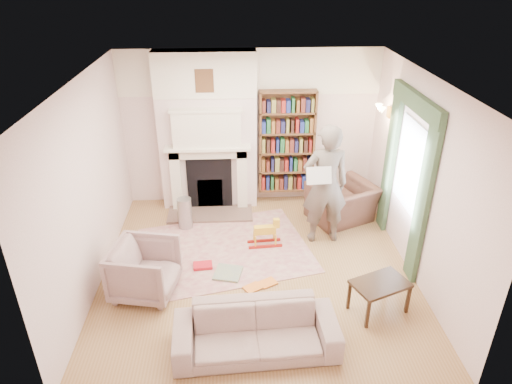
{
  "coord_description": "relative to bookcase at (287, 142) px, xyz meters",
  "views": [
    {
      "loc": [
        -0.3,
        -5.51,
        4.12
      ],
      "look_at": [
        0.0,
        0.25,
        1.15
      ],
      "focal_mm": 32.0,
      "sensor_mm": 36.0,
      "label": 1
    }
  ],
  "objects": [
    {
      "name": "floor",
      "position": [
        -0.65,
        -2.12,
        -1.18
      ],
      "size": [
        4.5,
        4.5,
        0.0
      ],
      "primitive_type": "plane",
      "color": "olive",
      "rests_on": "ground"
    },
    {
      "name": "ceiling",
      "position": [
        -0.65,
        -2.12,
        1.62
      ],
      "size": [
        4.5,
        4.5,
        0.0
      ],
      "primitive_type": "plane",
      "rotation": [
        3.14,
        0.0,
        0.0
      ],
      "color": "white",
      "rests_on": "wall_back"
    },
    {
      "name": "wall_back",
      "position": [
        -0.65,
        0.13,
        0.22
      ],
      "size": [
        4.5,
        0.0,
        4.5
      ],
      "primitive_type": "plane",
      "rotation": [
        1.57,
        0.0,
        0.0
      ],
      "color": "white",
      "rests_on": "floor"
    },
    {
      "name": "wall_front",
      "position": [
        -0.65,
        -4.37,
        0.22
      ],
      "size": [
        4.5,
        0.0,
        4.5
      ],
      "primitive_type": "plane",
      "rotation": [
        -1.57,
        0.0,
        0.0
      ],
      "color": "white",
      "rests_on": "floor"
    },
    {
      "name": "wall_left",
      "position": [
        -2.9,
        -2.12,
        0.22
      ],
      "size": [
        0.0,
        4.5,
        4.5
      ],
      "primitive_type": "plane",
      "rotation": [
        1.57,
        0.0,
        1.57
      ],
      "color": "white",
      "rests_on": "floor"
    },
    {
      "name": "wall_right",
      "position": [
        1.6,
        -2.12,
        0.22
      ],
      "size": [
        0.0,
        4.5,
        4.5
      ],
      "primitive_type": "plane",
      "rotation": [
        1.57,
        0.0,
        -1.57
      ],
      "color": "white",
      "rests_on": "floor"
    },
    {
      "name": "fireplace",
      "position": [
        -1.4,
        -0.07,
        0.21
      ],
      "size": [
        1.7,
        0.58,
        2.8
      ],
      "color": "white",
      "rests_on": "floor"
    },
    {
      "name": "bookcase",
      "position": [
        0.0,
        0.0,
        0.0
      ],
      "size": [
        1.0,
        0.24,
        1.85
      ],
      "primitive_type": "cube",
      "color": "brown",
      "rests_on": "floor"
    },
    {
      "name": "window",
      "position": [
        1.58,
        -1.72,
        0.27
      ],
      "size": [
        0.02,
        0.9,
        1.3
      ],
      "primitive_type": "cube",
      "color": "silver",
      "rests_on": "wall_right"
    },
    {
      "name": "curtain_left",
      "position": [
        1.55,
        -2.42,
        0.02
      ],
      "size": [
        0.07,
        0.32,
        2.4
      ],
      "primitive_type": "cube",
      "color": "#354E32",
      "rests_on": "floor"
    },
    {
      "name": "curtain_right",
      "position": [
        1.55,
        -1.02,
        0.02
      ],
      "size": [
        0.07,
        0.32,
        2.4
      ],
      "primitive_type": "cube",
      "color": "#354E32",
      "rests_on": "floor"
    },
    {
      "name": "pelmet",
      "position": [
        1.54,
        -1.72,
        1.2
      ],
      "size": [
        0.09,
        1.7,
        0.24
      ],
      "primitive_type": "cube",
      "color": "#354E32",
      "rests_on": "wall_right"
    },
    {
      "name": "wall_sconce",
      "position": [
        1.38,
        -0.62,
        0.72
      ],
      "size": [
        0.2,
        0.24,
        0.24
      ],
      "primitive_type": null,
      "color": "gold",
      "rests_on": "wall_right"
    },
    {
      "name": "rug",
      "position": [
        -1.13,
        -1.62,
        -1.17
      ],
      "size": [
        2.95,
        2.51,
        0.01
      ],
      "primitive_type": "cube",
      "rotation": [
        0.0,
        0.0,
        0.23
      ],
      "color": "#C5B495",
      "rests_on": "floor"
    },
    {
      "name": "armchair_reading",
      "position": [
        0.9,
        -0.78,
        -0.84
      ],
      "size": [
        1.31,
        1.25,
        0.67
      ],
      "primitive_type": "imported",
      "rotation": [
        0.0,
        0.0,
        3.56
      ],
      "color": "#462F25",
      "rests_on": "floor"
    },
    {
      "name": "armchair_left",
      "position": [
        -2.19,
        -2.58,
        -0.8
      ],
      "size": [
        0.97,
        0.95,
        0.75
      ],
      "primitive_type": "imported",
      "rotation": [
        0.0,
        0.0,
        1.38
      ],
      "color": "#A8978A",
      "rests_on": "floor"
    },
    {
      "name": "sofa",
      "position": [
        -0.75,
        -3.69,
        -0.9
      ],
      "size": [
        1.93,
        0.84,
        0.55
      ],
      "primitive_type": "imported",
      "rotation": [
        0.0,
        0.0,
        0.05
      ],
      "color": "#AAA08C",
      "rests_on": "floor"
    },
    {
      "name": "man_reading",
      "position": [
        0.45,
        -1.38,
        -0.19
      ],
      "size": [
        0.74,
        0.51,
        1.97
      ],
      "primitive_type": "imported",
      "rotation": [
        0.0,
        0.0,
        3.2
      ],
      "color": "#5D524A",
      "rests_on": "floor"
    },
    {
      "name": "newspaper",
      "position": [
        0.3,
        -1.58,
        0.07
      ],
      "size": [
        0.38,
        0.13,
        0.25
      ],
      "primitive_type": "cube",
      "rotation": [
        -0.35,
        0.0,
        0.06
      ],
      "color": "beige",
      "rests_on": "man_reading"
    },
    {
      "name": "coffee_table",
      "position": [
        0.87,
        -3.1,
        -0.95
      ],
      "size": [
        0.82,
        0.68,
        0.45
      ],
      "primitive_type": null,
      "rotation": [
        0.0,
        0.0,
        0.39
      ],
      "color": "#321F11",
      "rests_on": "floor"
    },
    {
      "name": "paraffin_heater",
      "position": [
        -1.8,
        -0.9,
        -0.9
      ],
      "size": [
        0.28,
        0.28,
        0.55
      ],
      "primitive_type": "cylinder",
      "rotation": [
        0.0,
        0.0,
        0.19
      ],
      "color": "#9EA0A5",
      "rests_on": "floor"
    },
    {
      "name": "rocking_horse",
      "position": [
        -0.49,
        -1.52,
        -0.94
      ],
      "size": [
        0.56,
        0.26,
        0.47
      ],
      "primitive_type": null,
      "rotation": [
        0.0,
        0.0,
        0.08
      ],
      "color": "gold",
      "rests_on": "rug"
    },
    {
      "name": "board_game",
      "position": [
        -1.08,
        -2.25,
        -1.15
      ],
      "size": [
        0.46,
        0.46,
        0.03
      ],
      "primitive_type": "cube",
      "rotation": [
        0.0,
        0.0,
        -0.24
      ],
      "color": "gold",
      "rests_on": "rug"
    },
    {
      "name": "game_box_lid",
      "position": [
        -1.45,
        -2.06,
        -1.14
      ],
      "size": [
        0.3,
        0.21,
        0.05
      ],
      "primitive_type": "cube",
      "rotation": [
        0.0,
        0.0,
        0.1
      ],
      "color": "#B41420",
      "rests_on": "rug"
    },
    {
      "name": "comic_annuals",
      "position": [
        -0.62,
        -2.54,
        -1.16
      ],
      "size": [
        0.52,
        0.37,
        0.02
      ],
      "color": "red",
      "rests_on": "rug"
    }
  ]
}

